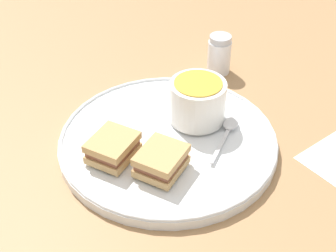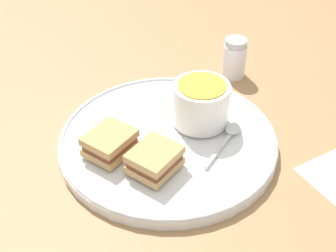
{
  "view_description": "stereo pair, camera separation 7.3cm",
  "coord_description": "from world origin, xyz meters",
  "px_view_note": "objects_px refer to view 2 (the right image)",
  "views": [
    {
      "loc": [
        -0.56,
        0.14,
        0.5
      ],
      "look_at": [
        0.0,
        0.0,
        0.04
      ],
      "focal_mm": 50.0,
      "sensor_mm": 36.0,
      "label": 1
    },
    {
      "loc": [
        -0.57,
        0.07,
        0.5
      ],
      "look_at": [
        0.0,
        0.0,
        0.04
      ],
      "focal_mm": 50.0,
      "sensor_mm": 36.0,
      "label": 2
    }
  ],
  "objects_px": {
    "sandwich_half_near": "(110,143)",
    "salt_shaker": "(234,58)",
    "sandwich_half_far": "(155,160)",
    "soup_bowl": "(201,103)",
    "spoon": "(231,132)"
  },
  "relations": [
    {
      "from": "sandwich_half_near",
      "to": "salt_shaker",
      "type": "distance_m",
      "value": 0.33
    },
    {
      "from": "soup_bowl",
      "to": "sandwich_half_far",
      "type": "distance_m",
      "value": 0.14
    },
    {
      "from": "salt_shaker",
      "to": "soup_bowl",
      "type": "bearing_deg",
      "value": 149.45
    },
    {
      "from": "sandwich_half_far",
      "to": "salt_shaker",
      "type": "xyz_separation_m",
      "value": [
        0.27,
        -0.18,
        0.0
      ]
    },
    {
      "from": "spoon",
      "to": "sandwich_half_far",
      "type": "distance_m",
      "value": 0.14
    },
    {
      "from": "soup_bowl",
      "to": "spoon",
      "type": "height_order",
      "value": "soup_bowl"
    },
    {
      "from": "spoon",
      "to": "sandwich_half_far",
      "type": "xyz_separation_m",
      "value": [
        -0.06,
        0.13,
        0.01
      ]
    },
    {
      "from": "sandwich_half_near",
      "to": "sandwich_half_far",
      "type": "bearing_deg",
      "value": -125.66
    },
    {
      "from": "sandwich_half_near",
      "to": "sandwich_half_far",
      "type": "distance_m",
      "value": 0.08
    },
    {
      "from": "spoon",
      "to": "sandwich_half_near",
      "type": "distance_m",
      "value": 0.19
    },
    {
      "from": "soup_bowl",
      "to": "salt_shaker",
      "type": "height_order",
      "value": "soup_bowl"
    },
    {
      "from": "sandwich_half_near",
      "to": "sandwich_half_far",
      "type": "height_order",
      "value": "same"
    },
    {
      "from": "sandwich_half_near",
      "to": "salt_shaker",
      "type": "bearing_deg",
      "value": -47.98
    },
    {
      "from": "sandwich_half_near",
      "to": "sandwich_half_far",
      "type": "xyz_separation_m",
      "value": [
        -0.05,
        -0.06,
        0.0
      ]
    },
    {
      "from": "sandwich_half_far",
      "to": "spoon",
      "type": "bearing_deg",
      "value": -63.86
    }
  ]
}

